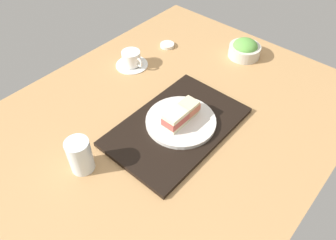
% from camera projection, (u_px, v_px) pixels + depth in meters
% --- Properties ---
extents(ground_plane, '(1.40, 1.00, 0.03)m').
position_uv_depth(ground_plane, '(155.00, 131.00, 1.06)').
color(ground_plane, tan).
extents(serving_tray, '(0.45, 0.29, 0.01)m').
position_uv_depth(serving_tray, '(177.00, 126.00, 1.04)').
color(serving_tray, black).
rests_on(serving_tray, ground_plane).
extents(sandwich_plate, '(0.23, 0.23, 0.01)m').
position_uv_depth(sandwich_plate, '(181.00, 121.00, 1.04)').
color(sandwich_plate, silver).
rests_on(sandwich_plate, serving_tray).
extents(sandwich_near, '(0.08, 0.05, 0.05)m').
position_uv_depth(sandwich_near, '(175.00, 119.00, 1.00)').
color(sandwich_near, beige).
rests_on(sandwich_near, sandwich_plate).
extents(sandwich_far, '(0.08, 0.05, 0.05)m').
position_uv_depth(sandwich_far, '(187.00, 109.00, 1.03)').
color(sandwich_far, beige).
rests_on(sandwich_far, sandwich_plate).
extents(salad_bowl, '(0.13, 0.13, 0.07)m').
position_uv_depth(salad_bowl, '(245.00, 49.00, 1.31)').
color(salad_bowl, beige).
rests_on(salad_bowl, ground_plane).
extents(coffee_cup, '(0.13, 0.13, 0.06)m').
position_uv_depth(coffee_cup, '(132.00, 60.00, 1.27)').
color(coffee_cup, white).
rests_on(coffee_cup, ground_plane).
extents(drinking_glass, '(0.07, 0.07, 0.11)m').
position_uv_depth(drinking_glass, '(80.00, 155.00, 0.90)').
color(drinking_glass, silver).
rests_on(drinking_glass, ground_plane).
extents(small_sauce_dish, '(0.06, 0.06, 0.01)m').
position_uv_depth(small_sauce_dish, '(167.00, 45.00, 1.37)').
color(small_sauce_dish, silver).
rests_on(small_sauce_dish, ground_plane).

